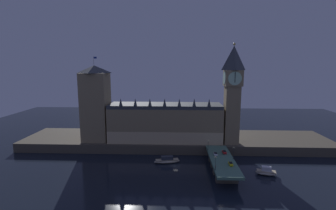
# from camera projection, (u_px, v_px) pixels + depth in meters

# --- Properties ---
(ground_plane) EXTENTS (400.00, 400.00, 0.00)m
(ground_plane) POSITION_uv_depth(u_px,v_px,m) (176.00, 166.00, 142.49)
(ground_plane) COLOR black
(embankment) EXTENTS (220.00, 42.00, 6.28)m
(embankment) POSITION_uv_depth(u_px,v_px,m) (176.00, 141.00, 180.46)
(embankment) COLOR #4C4438
(embankment) RESTS_ON ground_plane
(parliament_hall) EXTENTS (77.43, 22.08, 30.84)m
(parliament_hall) POSITION_uv_depth(u_px,v_px,m) (165.00, 122.00, 170.67)
(parliament_hall) COLOR #8E7A56
(parliament_hall) RESTS_ON embankment
(clock_tower) EXTENTS (11.61, 11.72, 66.36)m
(clock_tower) POSITION_uv_depth(u_px,v_px,m) (232.00, 92.00, 160.26)
(clock_tower) COLOR #8E7A56
(clock_tower) RESTS_ON embankment
(victoria_tower) EXTENTS (17.60, 17.60, 58.26)m
(victoria_tower) POSITION_uv_depth(u_px,v_px,m) (96.00, 103.00, 169.27)
(victoria_tower) COLOR #8E7A56
(victoria_tower) RESTS_ON embankment
(bridge) EXTENTS (12.97, 46.00, 6.93)m
(bridge) POSITION_uv_depth(u_px,v_px,m) (222.00, 163.00, 135.79)
(bridge) COLOR #4C7560
(bridge) RESTS_ON ground_plane
(car_northbound_lead) EXTENTS (2.10, 4.72, 1.33)m
(car_northbound_lead) POSITION_uv_depth(u_px,v_px,m) (215.00, 154.00, 141.46)
(car_northbound_lead) COLOR white
(car_northbound_lead) RESTS_ON bridge
(car_southbound_lead) EXTENTS (1.92, 4.43, 1.53)m
(car_southbound_lead) POSITION_uv_depth(u_px,v_px,m) (231.00, 164.00, 126.79)
(car_southbound_lead) COLOR yellow
(car_southbound_lead) RESTS_ON bridge
(car_southbound_trail) EXTENTS (2.06, 4.77, 1.54)m
(car_southbound_trail) POSITION_uv_depth(u_px,v_px,m) (224.00, 152.00, 144.18)
(car_southbound_trail) COLOR red
(car_southbound_trail) RESTS_ON bridge
(pedestrian_near_rail) EXTENTS (0.38, 0.38, 1.84)m
(pedestrian_near_rail) POSITION_uv_depth(u_px,v_px,m) (216.00, 167.00, 122.64)
(pedestrian_near_rail) COLOR black
(pedestrian_near_rail) RESTS_ON bridge
(street_lamp_near) EXTENTS (1.34, 0.60, 7.19)m
(street_lamp_near) POSITION_uv_depth(u_px,v_px,m) (215.00, 161.00, 120.42)
(street_lamp_near) COLOR #2D3333
(street_lamp_near) RESTS_ON bridge
(street_lamp_mid) EXTENTS (1.34, 0.60, 7.08)m
(street_lamp_mid) POSITION_uv_depth(u_px,v_px,m) (234.00, 151.00, 134.46)
(street_lamp_mid) COLOR #2D3333
(street_lamp_mid) RESTS_ON bridge
(street_lamp_far) EXTENTS (1.34, 0.60, 6.19)m
(street_lamp_far) POSITION_uv_depth(u_px,v_px,m) (208.00, 144.00, 149.56)
(street_lamp_far) COLOR #2D3333
(street_lamp_far) RESTS_ON bridge
(boat_upstream) EXTENTS (16.24, 7.60, 4.22)m
(boat_upstream) POSITION_uv_depth(u_px,v_px,m) (167.00, 160.00, 147.21)
(boat_upstream) COLOR #B2A893
(boat_upstream) RESTS_ON ground_plane
(boat_downstream) EXTENTS (11.73, 7.05, 4.73)m
(boat_downstream) POSITION_uv_depth(u_px,v_px,m) (266.00, 172.00, 130.83)
(boat_downstream) COLOR #B2A893
(boat_downstream) RESTS_ON ground_plane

